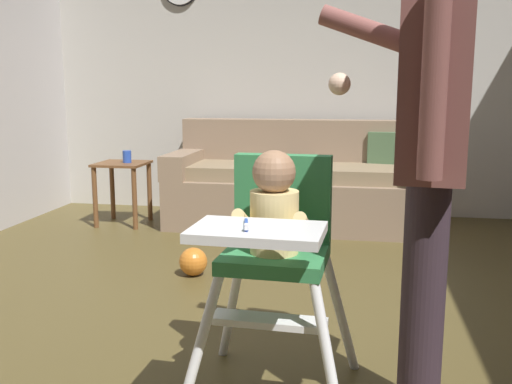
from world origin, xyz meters
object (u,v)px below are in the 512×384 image
(couch, at_px, (299,185))
(toy_ball, at_px, (193,262))
(side_table, at_px, (122,179))
(high_chair, at_px, (275,231))
(sippy_cup, at_px, (127,157))
(adult_standing, at_px, (429,154))

(couch, height_order, toy_ball, couch)
(couch, bearing_deg, side_table, -79.83)
(high_chair, xyz_separation_m, side_table, (-1.65, 2.52, -0.25))
(side_table, bearing_deg, sippy_cup, 0.00)
(toy_ball, distance_m, sippy_cup, 1.60)
(couch, distance_m, toy_ball, 1.58)
(high_chair, height_order, adult_standing, adult_standing)
(couch, xyz_separation_m, sippy_cup, (-1.40, -0.26, 0.24))
(toy_ball, bearing_deg, couch, 71.76)
(couch, height_order, adult_standing, adult_standing)
(toy_ball, height_order, side_table, side_table)
(sippy_cup, bearing_deg, adult_standing, -50.86)
(toy_ball, distance_m, side_table, 1.58)
(couch, height_order, high_chair, high_chair)
(couch, bearing_deg, high_chair, 4.11)
(couch, xyz_separation_m, adult_standing, (0.70, -2.84, 0.59))
(high_chair, relative_size, adult_standing, 0.57)
(toy_ball, xyz_separation_m, sippy_cup, (-0.91, 1.22, 0.48))
(couch, bearing_deg, sippy_cup, -79.48)
(high_chair, height_order, side_table, high_chair)
(couch, bearing_deg, adult_standing, 13.87)
(couch, relative_size, side_table, 4.04)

